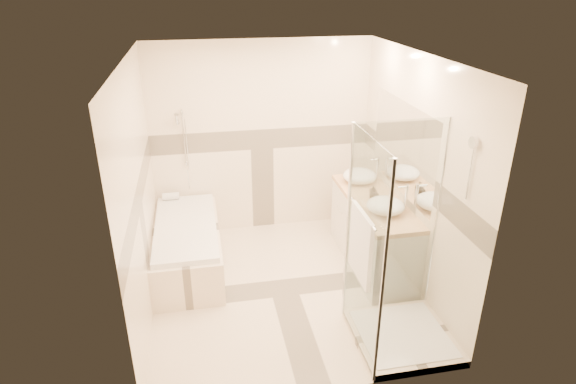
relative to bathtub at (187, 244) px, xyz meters
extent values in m
cube|color=beige|center=(1.02, -0.65, -0.31)|extent=(2.80, 3.00, 0.01)
cube|color=white|center=(1.02, -0.65, 2.20)|extent=(2.80, 3.00, 0.01)
cube|color=beige|center=(1.02, 0.85, 0.94)|extent=(2.80, 0.01, 2.50)
cube|color=beige|center=(1.02, -2.15, 0.94)|extent=(2.80, 0.01, 2.50)
cube|color=beige|center=(-0.38, -0.65, 0.94)|extent=(0.01, 3.00, 2.50)
cube|color=beige|center=(2.43, -0.65, 0.94)|extent=(0.01, 3.00, 2.50)
cube|color=white|center=(2.41, -0.35, 1.14)|extent=(0.01, 1.60, 1.00)
cylinder|color=silver|center=(0.05, 0.82, 1.04)|extent=(0.02, 0.02, 0.70)
cube|color=beige|center=(0.00, 0.00, -0.06)|extent=(0.75, 1.70, 0.50)
cube|color=white|center=(0.00, 0.00, 0.22)|extent=(0.69, 1.60, 0.06)
ellipsoid|color=white|center=(0.00, 0.00, 0.17)|extent=(0.56, 1.40, 0.16)
cube|color=white|center=(2.15, -0.35, 0.09)|extent=(0.55, 1.60, 0.80)
cylinder|color=silver|center=(1.86, -0.75, 0.24)|extent=(0.01, 0.24, 0.01)
cylinder|color=silver|center=(1.86, 0.05, 0.24)|extent=(0.01, 0.24, 0.01)
cube|color=#E2AE78|center=(2.15, -0.35, 0.52)|extent=(0.57, 1.62, 0.05)
cube|color=beige|center=(1.97, -1.70, -0.27)|extent=(0.90, 0.90, 0.08)
cube|color=white|center=(1.97, -1.70, -0.22)|extent=(0.80, 0.80, 0.01)
cube|color=white|center=(1.53, -1.70, 0.73)|extent=(0.01, 0.90, 2.00)
cube|color=white|center=(1.97, -1.26, 0.73)|extent=(0.90, 0.01, 2.00)
cylinder|color=silver|center=(1.52, -2.15, 0.73)|extent=(0.03, 0.03, 2.00)
cylinder|color=silver|center=(1.52, -1.25, 0.73)|extent=(0.03, 0.03, 2.00)
cylinder|color=silver|center=(2.42, -1.25, 0.73)|extent=(0.03, 0.03, 2.00)
cylinder|color=silver|center=(2.38, -1.70, 1.64)|extent=(0.03, 0.10, 0.10)
cylinder|color=silver|center=(1.49, -1.70, 1.09)|extent=(0.02, 0.60, 0.02)
cube|color=white|center=(1.49, -1.70, 0.79)|extent=(0.04, 0.48, 0.62)
ellipsoid|color=white|center=(2.13, 0.16, 0.63)|extent=(0.41, 0.41, 0.16)
ellipsoid|color=white|center=(2.13, -0.69, 0.62)|extent=(0.41, 0.41, 0.16)
cylinder|color=silver|center=(2.35, 0.16, 0.69)|extent=(0.03, 0.03, 0.30)
cylinder|color=silver|center=(2.30, 0.16, 0.82)|extent=(0.11, 0.03, 0.03)
cylinder|color=silver|center=(2.35, -0.69, 0.69)|extent=(0.03, 0.03, 0.30)
cylinder|color=silver|center=(2.30, -0.69, 0.82)|extent=(0.11, 0.03, 0.03)
imported|color=black|center=(2.13, -0.30, 0.62)|extent=(0.08, 0.08, 0.15)
imported|color=black|center=(2.13, -0.35, 0.61)|extent=(0.11, 0.11, 0.14)
cube|color=white|center=(2.13, 0.29, 0.58)|extent=(0.16, 0.26, 0.08)
cylinder|color=white|center=(-0.18, 0.72, 0.30)|extent=(0.21, 0.09, 0.09)
camera|label=1|loc=(0.23, -5.02, 2.86)|focal=30.00mm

